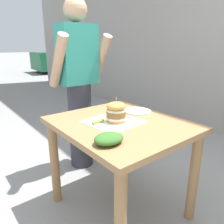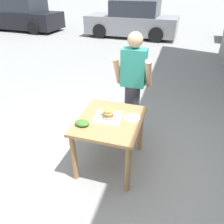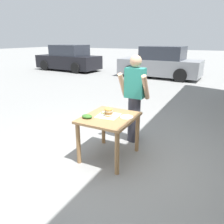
{
  "view_description": "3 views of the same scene",
  "coord_description": "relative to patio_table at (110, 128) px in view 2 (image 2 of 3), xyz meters",
  "views": [
    {
      "loc": [
        -0.97,
        -1.11,
        1.27
      ],
      "look_at": [
        0.0,
        0.1,
        0.79
      ],
      "focal_mm": 35.0,
      "sensor_mm": 36.0,
      "label": 1
    },
    {
      "loc": [
        0.71,
        -2.26,
        2.26
      ],
      "look_at": [
        0.0,
        0.1,
        0.79
      ],
      "focal_mm": 35.0,
      "sensor_mm": 36.0,
      "label": 2
    },
    {
      "loc": [
        1.61,
        -2.99,
        1.97
      ],
      "look_at": [
        0.0,
        0.1,
        0.79
      ],
      "focal_mm": 35.0,
      "sensor_mm": 36.0,
      "label": 3
    }
  ],
  "objects": [
    {
      "name": "ground_plane",
      "position": [
        0.0,
        0.0,
        -0.61
      ],
      "size": [
        80.0,
        80.0,
        0.0
      ],
      "primitive_type": "plane",
      "color": "gray"
    },
    {
      "name": "patio_table",
      "position": [
        0.0,
        0.0,
        0.0
      ],
      "size": [
        0.82,
        0.94,
        0.74
      ],
      "color": "#9E7247",
      "rests_on": "ground"
    },
    {
      "name": "serving_paper",
      "position": [
        -0.04,
        0.03,
        0.14
      ],
      "size": [
        0.39,
        0.39,
        0.0
      ],
      "primitive_type": "cube",
      "rotation": [
        0.0,
        0.0,
        0.1
      ],
      "color": "white",
      "rests_on": "patio_table"
    },
    {
      "name": "sandwich",
      "position": [
        -0.02,
        0.02,
        0.21
      ],
      "size": [
        0.15,
        0.15,
        0.18
      ],
      "color": "gold",
      "rests_on": "serving_paper"
    },
    {
      "name": "pickle_spear",
      "position": [
        -0.15,
        0.07,
        0.15
      ],
      "size": [
        0.09,
        0.03,
        0.02
      ],
      "primitive_type": "cylinder",
      "rotation": [
        0.0,
        1.57,
        0.07
      ],
      "color": "#8EA83D",
      "rests_on": "serving_paper"
    },
    {
      "name": "side_plate_with_forks",
      "position": [
        0.27,
        0.1,
        0.14
      ],
      "size": [
        0.22,
        0.22,
        0.02
      ],
      "color": "white",
      "rests_on": "patio_table"
    },
    {
      "name": "side_salad",
      "position": [
        -0.28,
        -0.23,
        0.16
      ],
      "size": [
        0.18,
        0.14,
        0.06
      ],
      "primitive_type": "ellipsoid",
      "color": "#386B28",
      "rests_on": "patio_table"
    },
    {
      "name": "diner_across_table",
      "position": [
        0.13,
        0.79,
        0.28
      ],
      "size": [
        0.55,
        0.35,
        1.69
      ],
      "color": "#33333D",
      "rests_on": "ground"
    },
    {
      "name": "parked_car_mid_block",
      "position": [
        -1.53,
        8.53,
        0.11
      ],
      "size": [
        4.26,
        1.96,
        1.6
      ],
      "color": "gray",
      "rests_on": "ground"
    },
    {
      "name": "parked_car_far_end",
      "position": [
        -7.53,
        8.5,
        0.11
      ],
      "size": [
        4.3,
        2.04,
        1.6
      ],
      "color": "black",
      "rests_on": "ground"
    }
  ]
}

